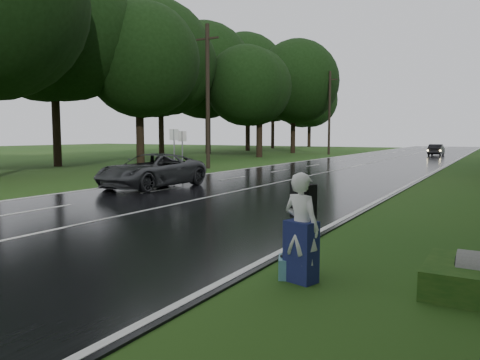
% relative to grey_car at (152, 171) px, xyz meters
% --- Properties ---
extents(ground, '(160.00, 160.00, 0.00)m').
position_rel_grey_car_xyz_m(ground, '(4.00, -8.59, -0.79)').
color(ground, '#234514').
rests_on(ground, ground).
extents(road, '(12.00, 140.00, 0.04)m').
position_rel_grey_car_xyz_m(road, '(4.00, 11.41, -0.77)').
color(road, black).
rests_on(road, ground).
extents(lane_center, '(0.12, 140.00, 0.01)m').
position_rel_grey_car_xyz_m(lane_center, '(4.00, 11.41, -0.75)').
color(lane_center, silver).
rests_on(lane_center, road).
extents(grey_car, '(2.67, 5.49, 1.50)m').
position_rel_grey_car_xyz_m(grey_car, '(0.00, 0.00, 0.00)').
color(grey_car, '#45474A').
rests_on(grey_car, road).
extents(far_car, '(1.39, 3.85, 1.26)m').
position_rel_grey_car_xyz_m(far_car, '(6.99, 39.65, -0.12)').
color(far_car, black).
rests_on(far_car, road).
extents(hitchhiker, '(0.75, 0.71, 1.80)m').
position_rel_grey_car_xyz_m(hitchhiker, '(10.84, -8.96, 0.04)').
color(hitchhiker, silver).
rests_on(hitchhiker, ground).
extents(suitcase, '(0.32, 0.50, 0.34)m').
position_rel_grey_car_xyz_m(suitcase, '(10.49, -8.90, -0.62)').
color(suitcase, teal).
rests_on(suitcase, ground).
extents(utility_pole_mid, '(1.80, 0.28, 9.94)m').
position_rel_grey_car_xyz_m(utility_pole_mid, '(-4.50, 11.25, -0.79)').
color(utility_pole_mid, black).
rests_on(utility_pole_mid, ground).
extents(utility_pole_far, '(1.80, 0.28, 9.73)m').
position_rel_grey_car_xyz_m(utility_pole_far, '(-4.50, 36.89, -0.79)').
color(utility_pole_far, black).
rests_on(utility_pole_far, ground).
extents(road_sign_a, '(0.65, 0.10, 2.71)m').
position_rel_grey_car_xyz_m(road_sign_a, '(-3.20, 5.74, -0.79)').
color(road_sign_a, white).
rests_on(road_sign_a, ground).
extents(road_sign_b, '(0.62, 0.10, 2.60)m').
position_rel_grey_car_xyz_m(road_sign_b, '(-3.20, 6.53, -0.79)').
color(road_sign_b, white).
rests_on(road_sign_b, ground).
extents(tree_left_d, '(9.16, 9.16, 14.32)m').
position_rel_grey_car_xyz_m(tree_left_d, '(-11.68, 12.26, -0.79)').
color(tree_left_d, black).
rests_on(tree_left_d, ground).
extents(tree_left_e, '(8.20, 8.20, 12.82)m').
position_rel_grey_car_xyz_m(tree_left_e, '(-8.80, 27.32, -0.79)').
color(tree_left_e, black).
rests_on(tree_left_e, ground).
extents(tree_left_f, '(9.72, 9.72, 15.19)m').
position_rel_grey_car_xyz_m(tree_left_f, '(-10.15, 39.29, -0.79)').
color(tree_left_f, black).
rests_on(tree_left_f, ground).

